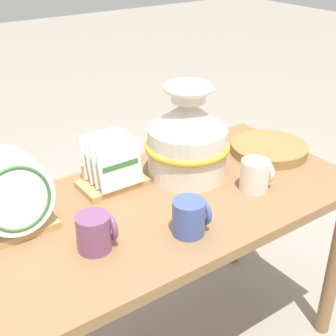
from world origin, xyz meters
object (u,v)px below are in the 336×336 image
(dish_rack_round_plates, at_px, (13,202))
(mug_plum_glaze, at_px, (96,232))
(wicker_charger_stack, at_px, (269,149))
(dish_rack_square_plates, at_px, (112,171))
(mug_cobalt_glaze, at_px, (190,217))
(mug_cream_glaze, at_px, (256,175))
(ceramic_vase, at_px, (187,137))

(dish_rack_round_plates, bearing_deg, mug_plum_glaze, -53.23)
(wicker_charger_stack, bearing_deg, dish_rack_square_plates, 168.38)
(mug_cobalt_glaze, distance_m, mug_cream_glaze, 0.33)
(wicker_charger_stack, xyz_separation_m, mug_plum_glaze, (-0.81, -0.14, 0.03))
(mug_cobalt_glaze, bearing_deg, dish_rack_round_plates, 144.20)
(dish_rack_square_plates, bearing_deg, dish_rack_round_plates, -168.71)
(dish_rack_round_plates, distance_m, dish_rack_square_plates, 0.36)
(dish_rack_round_plates, relative_size, dish_rack_square_plates, 1.09)
(ceramic_vase, distance_m, dish_rack_square_plates, 0.28)
(wicker_charger_stack, relative_size, mug_cobalt_glaze, 2.79)
(dish_rack_round_plates, bearing_deg, mug_cobalt_glaze, -35.80)
(dish_rack_square_plates, bearing_deg, mug_cobalt_glaze, -82.00)
(dish_rack_square_plates, distance_m, mug_cobalt_glaze, 0.36)
(mug_plum_glaze, relative_size, mug_cobalt_glaze, 1.00)
(dish_rack_round_plates, xyz_separation_m, dish_rack_square_plates, (0.35, 0.07, -0.04))
(dish_rack_round_plates, relative_size, wicker_charger_stack, 0.82)
(dish_rack_square_plates, bearing_deg, mug_plum_glaze, -126.69)
(ceramic_vase, bearing_deg, wicker_charger_stack, -7.26)
(dish_rack_square_plates, relative_size, mug_cobalt_glaze, 2.09)
(mug_cobalt_glaze, height_order, mug_cream_glaze, same)
(dish_rack_square_plates, xyz_separation_m, mug_cobalt_glaze, (0.05, -0.36, -0.00))
(mug_plum_glaze, bearing_deg, mug_cobalt_glaze, -19.54)
(ceramic_vase, bearing_deg, mug_plum_glaze, -157.32)
(mug_plum_glaze, xyz_separation_m, mug_cobalt_glaze, (0.25, -0.09, 0.00))
(ceramic_vase, relative_size, dish_rack_square_plates, 1.51)
(ceramic_vase, xyz_separation_m, wicker_charger_stack, (0.36, -0.05, -0.12))
(dish_rack_square_plates, relative_size, mug_plum_glaze, 2.09)
(mug_cream_glaze, bearing_deg, dish_rack_round_plates, 163.19)
(ceramic_vase, distance_m, mug_cream_glaze, 0.26)
(mug_plum_glaze, relative_size, mug_cream_glaze, 1.00)
(dish_rack_round_plates, height_order, dish_rack_square_plates, dish_rack_round_plates)
(dish_rack_round_plates, xyz_separation_m, wicker_charger_stack, (0.96, -0.06, -0.08))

